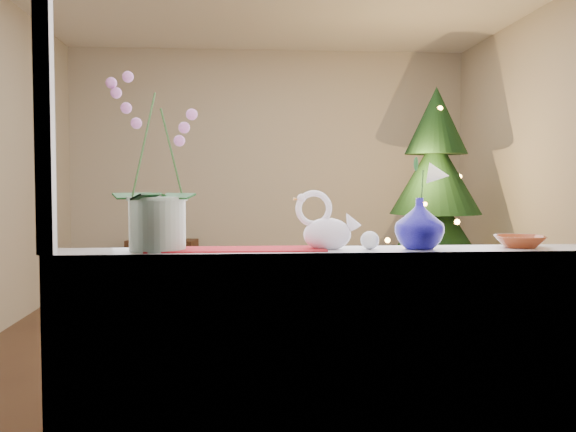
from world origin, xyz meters
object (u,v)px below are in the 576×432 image
(orchid_pot, at_px, (157,161))
(paperweight, at_px, (370,240))
(swan, at_px, (327,222))
(xmas_tree, at_px, (435,197))
(side_table, at_px, (162,265))
(amber_dish, at_px, (520,242))
(blue_vase, at_px, (419,220))

(orchid_pot, xyz_separation_m, paperweight, (0.84, -0.03, -0.31))
(swan, relative_size, xmas_tree, 0.12)
(side_table, bearing_deg, xmas_tree, -13.35)
(swan, height_order, xmas_tree, xmas_tree)
(amber_dish, bearing_deg, swan, -179.54)
(orchid_pot, xyz_separation_m, blue_vase, (1.04, -0.02, -0.23))
(blue_vase, xyz_separation_m, amber_dish, (0.43, 0.02, -0.10))
(amber_dish, bearing_deg, side_table, 113.21)
(swan, bearing_deg, blue_vase, -26.95)
(swan, bearing_deg, paperweight, -30.33)
(amber_dish, height_order, side_table, amber_dish)
(blue_vase, height_order, paperweight, blue_vase)
(orchid_pot, height_order, side_table, orchid_pot)
(blue_vase, bearing_deg, orchid_pot, 178.71)
(paperweight, height_order, amber_dish, paperweight)
(swan, xyz_separation_m, blue_vase, (0.37, -0.01, 0.01))
(orchid_pot, bearing_deg, swan, -0.74)
(paperweight, relative_size, amber_dish, 0.42)
(orchid_pot, distance_m, paperweight, 0.89)
(orchid_pot, height_order, paperweight, orchid_pot)
(blue_vase, distance_m, amber_dish, 0.44)
(side_table, bearing_deg, blue_vase, -62.42)
(swan, height_order, blue_vase, blue_vase)
(blue_vase, relative_size, xmas_tree, 0.11)
(xmas_tree, bearing_deg, paperweight, -111.37)
(amber_dish, bearing_deg, blue_vase, -177.16)
(orchid_pot, height_order, xmas_tree, xmas_tree)
(paperweight, distance_m, side_table, 4.88)
(paperweight, height_order, side_table, paperweight)
(xmas_tree, bearing_deg, blue_vase, -108.48)
(swan, bearing_deg, orchid_pot, 154.60)
(side_table, bearing_deg, paperweight, -64.69)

